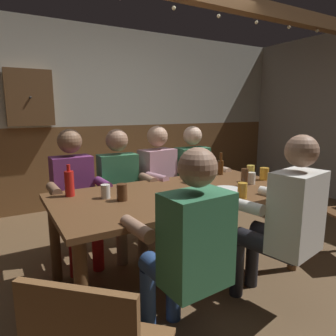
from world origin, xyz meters
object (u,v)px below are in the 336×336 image
object	(u,v)px
condiment_caddy	(192,180)
bottle_1	(69,183)
person_0	(75,190)
pint_glass_3	(245,177)
pint_glass_1	(250,173)
person_2	(162,178)
table_candle	(275,183)
bottle_2	(221,166)
pint_glass_2	(252,178)
pint_glass_6	(264,174)
plate_0	(227,190)
person_1	(121,185)
pint_glass_0	(106,191)
person_3	(196,175)
pint_glass_4	(242,191)
person_5	(285,217)
pint_glass_5	(122,192)
dining_table	(179,202)
bottle_0	(196,169)
wall_dart_cabinet	(30,98)
person_4	(187,245)

from	to	relation	value
condiment_caddy	bottle_1	distance (m)	1.08
person_0	pint_glass_3	world-z (taller)	person_0
bottle_1	pint_glass_1	size ratio (longest dim) A/B	1.61
person_2	table_candle	size ratio (longest dim) A/B	15.32
bottle_2	pint_glass_2	bearing A→B (deg)	-92.96
table_candle	pint_glass_1	size ratio (longest dim) A/B	0.52
pint_glass_6	plate_0	bearing A→B (deg)	-166.95
person_1	pint_glass_0	bearing A→B (deg)	61.88
plate_0	bottle_2	xyz separation A→B (m)	(0.36, 0.52, 0.08)
person_2	person_3	distance (m)	0.43
person_1	person_3	world-z (taller)	person_3
pint_glass_0	pint_glass_4	distance (m)	1.02
person_5	plate_0	size ratio (longest dim) A/B	4.90
plate_0	pint_glass_5	size ratio (longest dim) A/B	2.03
dining_table	condiment_caddy	size ratio (longest dim) A/B	14.23
person_5	bottle_0	world-z (taller)	person_5
person_1	pint_glass_0	world-z (taller)	person_1
plate_0	pint_glass_0	xyz separation A→B (m)	(-0.93, 0.29, 0.04)
pint_glass_2	bottle_1	bearing A→B (deg)	164.31
plate_0	wall_dart_cabinet	size ratio (longest dim) A/B	0.36
table_candle	bottle_2	size ratio (longest dim) A/B	0.35
person_5	pint_glass_1	size ratio (longest dim) A/B	8.11
dining_table	bottle_2	xyz separation A→B (m)	(0.71, 0.35, 0.17)
dining_table	bottle_2	world-z (taller)	bottle_2
bottle_0	pint_glass_6	distance (m)	0.65
bottle_1	bottle_2	xyz separation A→B (m)	(1.51, 0.04, -0.02)
person_5	pint_glass_2	distance (m)	0.70
person_4	plate_0	xyz separation A→B (m)	(0.75, 0.55, 0.08)
pint_glass_6	wall_dart_cabinet	xyz separation A→B (m)	(-1.74, 2.31, 0.75)
table_candle	pint_glass_5	distance (m)	1.29
person_3	plate_0	bearing A→B (deg)	71.54
person_1	person_2	distance (m)	0.47
bottle_0	pint_glass_4	world-z (taller)	bottle_0
condiment_caddy	bottle_0	world-z (taller)	bottle_0
pint_glass_6	dining_table	bearing A→B (deg)	177.50
person_4	pint_glass_3	bearing A→B (deg)	26.89
person_4	bottle_2	size ratio (longest dim) A/B	5.33
person_4	plate_0	bearing A→B (deg)	31.96
pint_glass_1	pint_glass_3	bearing A→B (deg)	-149.47
person_1	wall_dart_cabinet	distance (m)	1.88
plate_0	bottle_2	bearing A→B (deg)	55.13
person_1	table_candle	size ratio (longest dim) A/B	15.08
person_1	dining_table	bearing A→B (deg)	110.09
dining_table	pint_glass_3	bearing A→B (deg)	-12.35
table_candle	bottle_0	xyz separation A→B (m)	(-0.37, 0.64, 0.06)
person_4	bottle_1	xyz separation A→B (m)	(-0.39, 1.04, 0.17)
person_4	person_2	bearing A→B (deg)	61.76
pint_glass_1	bottle_2	bearing A→B (deg)	95.66
person_4	pint_glass_5	xyz separation A→B (m)	(-0.09, 0.73, 0.13)
table_candle	pint_glass_0	bearing A→B (deg)	162.33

